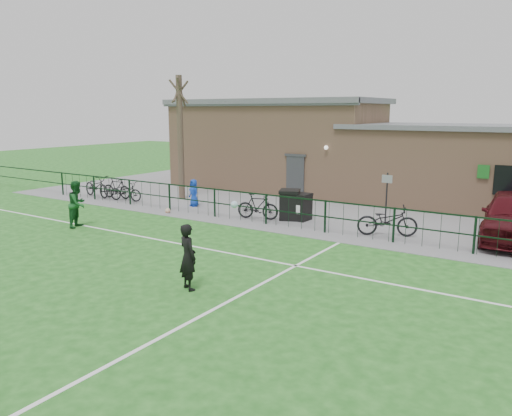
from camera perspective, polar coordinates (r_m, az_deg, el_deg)
The scene contains 20 objects.
ground at distance 12.42m, azimuth -12.91°, elevation -9.63°, with size 90.00×90.00×0.00m, color #1C5B1A.
paving_strip at distance 23.49m, azimuth 11.42°, elevation 0.24°, with size 34.00×13.00×0.02m, color slate.
pitch_line_touch at distance 18.42m, azimuth 4.77°, elevation -2.56°, with size 28.00×0.10×0.01m, color white.
pitch_line_mid at distance 15.30m, azimuth -2.06°, elevation -5.37°, with size 28.00×0.10×0.01m, color white.
pitch_line_perp at distance 11.15m, azimuth -5.58°, elevation -11.82°, with size 0.10×16.00×0.01m, color white.
perimeter_fence at distance 18.47m, azimuth 5.10°, elevation -0.64°, with size 28.00×0.10×1.20m, color black.
bare_tree at distance 24.79m, azimuth -8.63°, elevation 7.86°, with size 0.30×0.30×6.00m, color #46372A.
wheelie_bin_left at distance 20.07m, azimuth 3.88°, elevation 0.27°, with size 0.74×0.84×1.12m, color black.
wheelie_bin_right at distance 19.98m, azimuth 5.15°, elevation 0.01°, with size 0.66×0.74×0.99m, color black.
sign_post at distance 19.77m, azimuth 14.68°, elevation 1.06°, with size 0.06×0.06×2.00m, color black.
bicycle_a at distance 26.57m, azimuth -17.75°, elevation 2.39°, with size 0.73×2.09×1.10m, color black.
bicycle_b at distance 25.85m, azimuth -15.64°, elevation 2.21°, with size 0.49×1.73×1.04m, color black.
bicycle_c at distance 25.02m, azimuth -14.68°, elevation 1.87°, with size 0.62×1.79×0.94m, color black.
bicycle_d at distance 20.09m, azimuth 0.20°, elevation 0.19°, with size 0.49×1.73×1.04m, color black.
bicycle_e at distance 17.99m, azimuth 14.77°, elevation -1.40°, with size 0.72×2.06×1.08m, color black.
spectator_child at distance 22.97m, azimuth -7.12°, elevation 1.74°, with size 0.61×0.40×1.25m, color #133DB7.
goalkeeper_kick at distance 12.39m, azimuth -7.61°, elevation -5.37°, with size 1.30×3.53×1.66m.
outfield_player at distance 19.94m, azimuth -19.72°, elevation 0.44°, with size 0.86×0.67×1.76m, color #175222.
ball_ground at distance 21.72m, azimuth -10.05°, elevation -0.31°, with size 0.23×0.23×0.23m, color white.
clubhouse at distance 26.29m, azimuth 12.27°, elevation 6.21°, with size 24.25×5.40×4.96m.
Camera 1 is at (8.48, -7.97, 4.33)m, focal length 35.00 mm.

